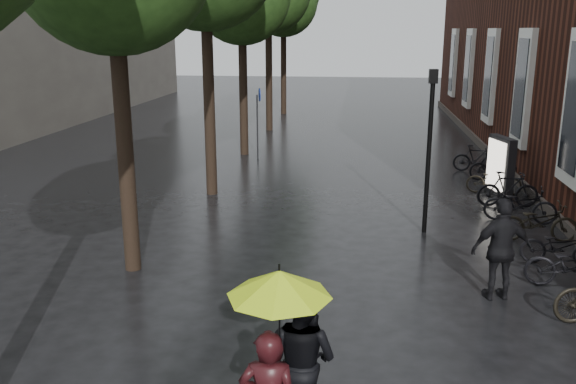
# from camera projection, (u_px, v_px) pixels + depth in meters

# --- Properties ---
(person_black) EXTENTS (1.18, 1.10, 1.94)m
(person_black) POSITION_uv_depth(u_px,v_px,m) (302.00, 359.00, 7.23)
(person_black) COLOR black
(person_black) RESTS_ON ground
(lime_umbrella) EXTENTS (1.18, 1.18, 1.73)m
(lime_umbrella) POSITION_uv_depth(u_px,v_px,m) (279.00, 283.00, 6.62)
(lime_umbrella) COLOR black
(lime_umbrella) RESTS_ON ground
(pedestrian_walking) EXTENTS (1.18, 0.69, 1.89)m
(pedestrian_walking) POSITION_uv_depth(u_px,v_px,m) (501.00, 249.00, 10.90)
(pedestrian_walking) COLOR black
(pedestrian_walking) RESTS_ON ground
(parked_bicycles) EXTENTS (1.96, 11.97, 1.01)m
(parked_bicycles) POSITION_uv_depth(u_px,v_px,m) (525.00, 209.00, 15.08)
(parked_bicycles) COLOR black
(parked_bicycles) RESTS_ON ground
(ad_lightbox) EXTENTS (0.28, 1.19, 1.79)m
(ad_lightbox) POSITION_uv_depth(u_px,v_px,m) (500.00, 167.00, 17.61)
(ad_lightbox) COLOR black
(ad_lightbox) RESTS_ON ground
(lamp_post) EXTENTS (0.20, 0.20, 3.89)m
(lamp_post) POSITION_uv_depth(u_px,v_px,m) (430.00, 136.00, 14.17)
(lamp_post) COLOR black
(lamp_post) RESTS_ON ground
(cycle_sign) EXTENTS (0.14, 0.48, 2.65)m
(cycle_sign) POSITION_uv_depth(u_px,v_px,m) (258.00, 113.00, 22.73)
(cycle_sign) COLOR #262628
(cycle_sign) RESTS_ON ground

